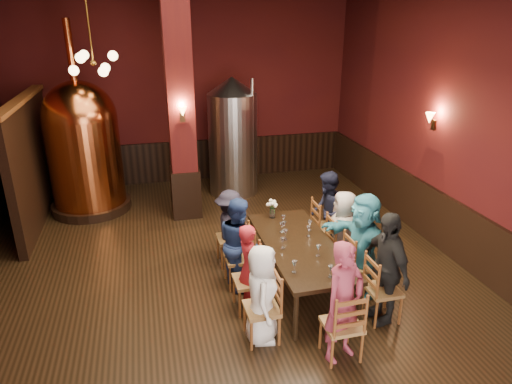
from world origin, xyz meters
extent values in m
plane|color=black|center=(0.00, 0.00, 0.00)|extent=(10.00, 10.00, 0.00)
cube|color=#47110F|center=(0.00, 5.00, 2.25)|extent=(8.00, 0.02, 4.50)
cube|color=#47110F|center=(4.00, 0.00, 2.25)|extent=(0.02, 10.00, 4.50)
cube|color=black|center=(3.96, 0.00, 0.50)|extent=(0.08, 9.90, 1.00)
cube|color=black|center=(0.00, 4.96, 0.50)|extent=(7.90, 0.08, 1.00)
cube|color=#47110F|center=(-0.30, 2.80, 2.25)|extent=(0.58, 0.58, 4.50)
cube|color=black|center=(-3.20, 3.20, 1.20)|extent=(0.22, 3.50, 2.40)
cube|color=black|center=(1.07, -0.38, 0.72)|extent=(1.02, 2.41, 0.06)
cylinder|color=black|center=(0.64, -1.52, 0.34)|extent=(0.07, 0.07, 0.69)
cylinder|color=black|center=(1.52, -1.51, 0.34)|extent=(0.07, 0.07, 0.69)
cylinder|color=black|center=(0.62, 0.76, 0.34)|extent=(0.07, 0.07, 0.69)
cylinder|color=black|center=(1.50, 0.77, 0.34)|extent=(0.07, 0.07, 0.69)
imported|color=white|center=(0.23, -1.38, 0.66)|extent=(0.55, 0.72, 1.33)
imported|color=#A81C27|center=(0.22, -0.71, 0.66)|extent=(0.35, 0.50, 1.31)
imported|color=navy|center=(0.22, -0.05, 0.72)|extent=(0.46, 0.74, 1.43)
imported|color=black|center=(0.21, 0.62, 0.65)|extent=(0.61, 0.90, 1.30)
imported|color=black|center=(1.93, -1.37, 0.80)|extent=(0.46, 0.96, 1.59)
imported|color=teal|center=(1.92, -0.70, 0.79)|extent=(0.85, 1.54, 1.59)
imported|color=#B8AAA2|center=(1.92, -0.04, 0.68)|extent=(0.60, 0.76, 1.37)
imported|color=black|center=(1.91, 0.63, 0.73)|extent=(0.58, 0.79, 1.46)
imported|color=#99334A|center=(1.08, -1.93, 0.77)|extent=(0.66, 0.55, 1.55)
cylinder|color=black|center=(-2.25, 3.57, 0.09)|extent=(1.63, 1.63, 0.18)
cylinder|color=#C25D2C|center=(-2.25, 3.57, 1.09)|extent=(1.52, 1.52, 1.82)
sphere|color=#C25D2C|center=(-2.25, 3.57, 2.00)|extent=(1.45, 1.45, 1.45)
cylinder|color=#C25D2C|center=(-2.25, 3.57, 3.27)|extent=(0.15, 0.15, 1.18)
cylinder|color=#B2B2B7|center=(0.91, 3.82, 1.15)|extent=(1.40, 1.40, 2.30)
cone|color=#B2B2B7|center=(0.91, 3.82, 2.48)|extent=(1.10, 1.10, 0.37)
cylinder|color=#B2B2B7|center=(1.28, 3.46, 1.38)|extent=(0.07, 0.07, 2.58)
cylinder|color=white|center=(0.93, 0.62, 0.84)|extent=(0.09, 0.09, 0.17)
camera|label=1|loc=(-1.01, -6.05, 3.93)|focal=32.00mm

